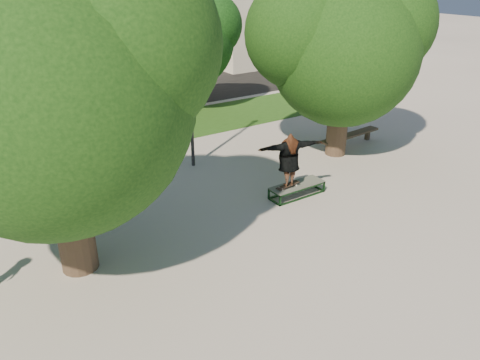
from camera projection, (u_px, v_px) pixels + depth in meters
ground at (251, 234)px, 12.42m from camera, size 120.00×120.00×0.00m
grass_strip at (143, 131)px, 20.10m from camera, size 30.00×4.00×0.02m
asphalt_strip at (76, 102)px, 24.50m from camera, size 40.00×8.00×0.01m
tree_left at (43, 80)px, 9.23m from camera, size 6.96×5.95×7.12m
tree_right at (341, 42)px, 16.04m from camera, size 6.24×5.33×6.51m
bg_tree_mid at (63, 31)px, 19.32m from camera, size 5.76×4.92×6.24m
bg_tree_right at (187, 36)px, 21.94m from camera, size 5.04×4.31×5.43m
lamppost at (189, 77)px, 15.39m from camera, size 0.25×0.15×6.11m
side_building at (278, 1)px, 36.47m from camera, size 15.00×10.00×8.00m
grind_box at (297, 190)px, 14.43m from camera, size 1.80×0.60×0.38m
skater_rig at (289, 160)px, 13.78m from camera, size 2.10×1.05×1.73m
bench at (350, 136)px, 18.38m from camera, size 3.07×0.63×0.47m
car_dark at (38, 107)px, 21.17m from camera, size 1.77×4.11×1.32m
car_grey at (117, 79)px, 25.82m from camera, size 2.87×5.75×1.56m
car_silver_b at (164, 75)px, 26.70m from camera, size 2.73×5.66×1.59m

